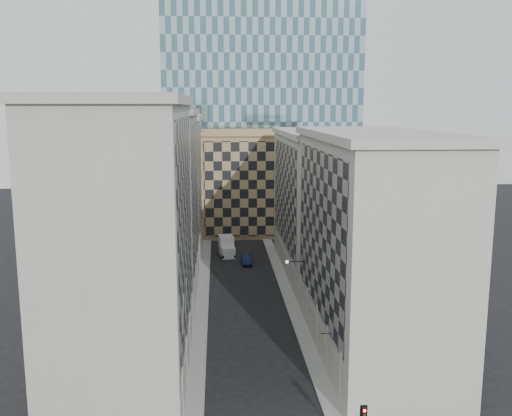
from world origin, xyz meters
name	(u,v)px	position (x,y,z in m)	size (l,w,h in m)	color
sidewalk_west	(202,299)	(-5.25, 30.00, 0.07)	(1.50, 100.00, 0.15)	gray
sidewalk_east	(289,297)	(5.25, 30.00, 0.07)	(1.50, 100.00, 0.15)	gray
bldg_left_a	(127,241)	(-10.88, 11.00, 11.82)	(10.80, 22.80, 23.70)	#A29E92
bldg_left_b	(155,203)	(-10.88, 33.00, 11.32)	(10.80, 22.80, 22.70)	gray
bldg_left_c	(170,184)	(-10.88, 55.00, 10.83)	(10.80, 22.80, 21.70)	#A29E92
bldg_right_a	(370,243)	(10.88, 15.00, 10.32)	(10.80, 26.80, 20.70)	#B4AFA5
bldg_right_b	(319,202)	(10.89, 42.00, 9.85)	(10.80, 28.80, 19.70)	#B4AFA5
tan_block	(246,181)	(2.00, 67.90, 9.44)	(16.80, 14.80, 18.80)	tan
church_tower	(233,87)	(0.00, 82.00, 26.95)	(7.20, 7.20, 51.50)	#302B25
flagpoles_left	(184,304)	(-5.90, 6.00, 8.00)	(0.10, 6.33, 2.33)	gray
bracket_lamp	(289,262)	(4.38, 24.00, 6.20)	(1.98, 0.36, 0.36)	black
box_truck	(227,247)	(-1.95, 51.12, 1.25)	(2.67, 5.42, 2.86)	white
dark_car	(246,259)	(0.87, 45.64, 0.69)	(1.47, 4.21, 1.39)	#10173B
shop_sign	(324,338)	(5.41, 8.57, 3.83)	(0.91, 0.79, 0.88)	black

